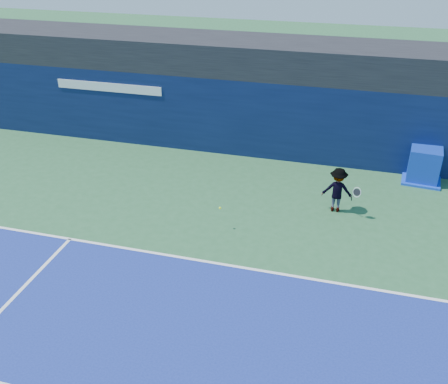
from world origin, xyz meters
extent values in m
plane|color=#295D35|center=(0.00, 0.00, 0.00)|extent=(80.00, 80.00, 0.00)
cube|color=white|center=(0.00, 3.00, 0.01)|extent=(24.00, 0.10, 0.01)
cube|color=black|center=(0.00, 11.50, 3.60)|extent=(36.00, 3.00, 1.20)
cube|color=#0A1539|center=(0.00, 10.50, 1.50)|extent=(36.00, 1.00, 3.00)
cube|color=white|center=(-7.00, 9.99, 2.35)|extent=(4.50, 0.04, 0.35)
cube|color=#0B29A1|center=(5.17, 9.67, 0.62)|extent=(1.13, 1.13, 1.25)
cube|color=#0D33C2|center=(5.17, 9.67, 0.04)|extent=(1.42, 1.42, 0.08)
imported|color=white|center=(2.36, 6.73, 0.74)|extent=(0.96, 0.55, 1.48)
cylinder|color=black|center=(2.81, 6.48, 0.65)|extent=(0.07, 0.13, 0.23)
torus|color=silver|center=(2.95, 6.43, 0.90)|extent=(0.27, 0.15, 0.27)
cylinder|color=black|center=(2.95, 6.43, 0.90)|extent=(0.23, 0.12, 0.22)
sphere|color=#D3F91B|center=(-0.92, 4.71, 0.72)|extent=(0.07, 0.07, 0.07)
camera|label=1|loc=(2.54, -7.51, 8.21)|focal=40.00mm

